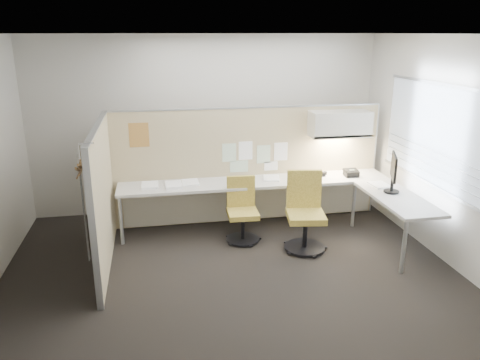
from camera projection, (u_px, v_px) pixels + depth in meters
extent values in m
cube|color=black|center=(230.00, 270.00, 5.80)|extent=(5.50, 4.50, 0.01)
cube|color=white|center=(229.00, 33.00, 4.95)|extent=(5.50, 4.50, 0.01)
cube|color=beige|center=(207.00, 125.00, 7.48)|extent=(5.50, 0.02, 2.80)
cube|color=beige|center=(282.00, 244.00, 3.27)|extent=(5.50, 0.02, 2.80)
cube|color=beige|center=(446.00, 151.00, 5.86)|extent=(0.02, 4.50, 2.80)
cube|color=#A2ACBC|center=(446.00, 139.00, 5.81)|extent=(0.01, 2.80, 1.30)
cube|color=tan|center=(248.00, 166.00, 7.13)|extent=(4.10, 0.06, 1.75)
cube|color=tan|center=(103.00, 198.00, 5.74)|extent=(0.06, 2.20, 1.75)
cube|color=beige|center=(256.00, 182.00, 6.88)|extent=(4.00, 0.60, 0.04)
cube|color=beige|center=(398.00, 198.00, 6.21)|extent=(0.60, 1.47, 0.04)
cube|color=beige|center=(252.00, 199.00, 7.24)|extent=(3.90, 0.02, 0.64)
cylinder|color=#A5A8AA|center=(121.00, 221.00, 6.41)|extent=(0.05, 0.05, 0.69)
cylinder|color=#A5A8AA|center=(404.00, 247.00, 5.63)|extent=(0.05, 0.05, 0.69)
cylinder|color=#A5A8AA|center=(354.00, 205.00, 7.01)|extent=(0.05, 0.05, 0.69)
cube|color=beige|center=(340.00, 124.00, 6.98)|extent=(0.90, 0.36, 0.38)
cube|color=#FFEABF|center=(339.00, 138.00, 7.04)|extent=(0.60, 0.06, 0.02)
cube|color=#8CBF8C|center=(229.00, 153.00, 6.98)|extent=(0.21, 0.00, 0.28)
cube|color=white|center=(246.00, 151.00, 7.02)|extent=(0.21, 0.00, 0.28)
cube|color=#8CBF8C|center=(264.00, 154.00, 7.09)|extent=(0.21, 0.00, 0.28)
cube|color=white|center=(281.00, 152.00, 7.12)|extent=(0.21, 0.00, 0.28)
cube|color=#8CBF8C|center=(239.00, 166.00, 7.07)|extent=(0.28, 0.00, 0.18)
cube|color=white|center=(271.00, 166.00, 7.17)|extent=(0.21, 0.00, 0.14)
cube|color=orange|center=(139.00, 135.00, 6.65)|extent=(0.28, 0.00, 0.35)
cylinder|color=black|center=(243.00, 239.00, 6.60)|extent=(0.47, 0.47, 0.03)
cylinder|color=black|center=(243.00, 227.00, 6.54)|extent=(0.05, 0.05, 0.36)
cube|color=#E8C856|center=(243.00, 214.00, 6.48)|extent=(0.43, 0.43, 0.07)
cube|color=#E8C856|center=(241.00, 191.00, 6.59)|extent=(0.40, 0.07, 0.45)
cylinder|color=black|center=(304.00, 247.00, 6.34)|extent=(0.55, 0.55, 0.03)
cylinder|color=black|center=(305.00, 233.00, 6.27)|extent=(0.06, 0.06, 0.42)
cube|color=#E8C856|center=(306.00, 216.00, 6.20)|extent=(0.56, 0.56, 0.08)
cube|color=#E8C856|center=(304.00, 189.00, 6.33)|extent=(0.47, 0.14, 0.53)
cylinder|color=black|center=(391.00, 191.00, 6.37)|extent=(0.21, 0.21, 0.02)
cylinder|color=black|center=(392.00, 185.00, 6.34)|extent=(0.04, 0.04, 0.19)
cube|color=black|center=(394.00, 167.00, 6.26)|extent=(0.23, 0.47, 0.33)
cube|color=black|center=(394.00, 167.00, 6.26)|extent=(0.18, 0.42, 0.29)
cube|color=black|center=(351.00, 173.00, 7.08)|extent=(0.21, 0.20, 0.12)
cylinder|color=black|center=(345.00, 171.00, 7.07)|extent=(0.04, 0.17, 0.04)
cube|color=black|center=(322.00, 173.00, 7.15)|extent=(0.15, 0.07, 0.05)
cube|color=black|center=(322.00, 174.00, 7.09)|extent=(0.10, 0.06, 0.06)
cube|color=silver|center=(86.00, 143.00, 4.59)|extent=(0.14, 0.02, 0.02)
cylinder|color=silver|center=(80.00, 152.00, 4.61)|extent=(0.02, 0.02, 0.14)
cube|color=#AD7F4C|center=(81.00, 165.00, 4.65)|extent=(0.02, 0.38, 0.12)
cube|color=#AD7F4C|center=(79.00, 168.00, 4.68)|extent=(0.02, 0.38, 0.12)
cube|color=#95989F|center=(85.00, 218.00, 4.76)|extent=(0.01, 0.07, 0.95)
cube|color=white|center=(150.00, 185.00, 6.62)|extent=(0.24, 0.31, 0.03)
cube|color=white|center=(190.00, 182.00, 6.77)|extent=(0.24, 0.31, 0.02)
cube|color=white|center=(238.00, 181.00, 6.79)|extent=(0.26, 0.32, 0.04)
cube|color=white|center=(271.00, 178.00, 6.97)|extent=(0.29, 0.34, 0.02)
cube|color=white|center=(302.00, 179.00, 6.93)|extent=(0.27, 0.33, 0.02)
cube|color=white|center=(380.00, 185.00, 6.66)|extent=(0.25, 0.32, 0.02)
cube|color=white|center=(174.00, 185.00, 6.62)|extent=(0.24, 0.31, 0.04)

